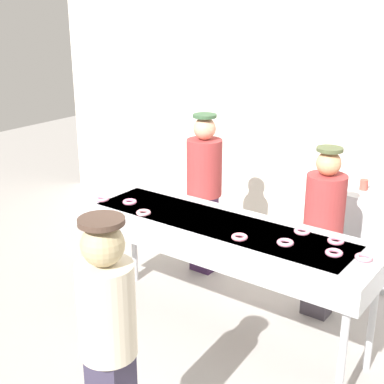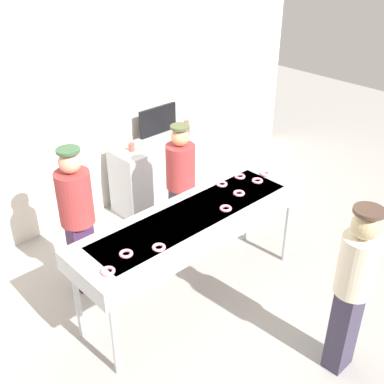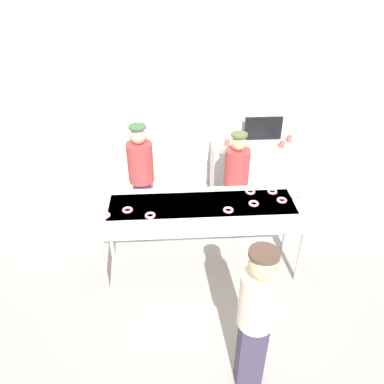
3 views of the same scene
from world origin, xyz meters
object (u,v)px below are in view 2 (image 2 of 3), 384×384
Objects in this scene: paper_cup_2 at (187,132)px; strawberry_donut_6 at (257,181)px; strawberry_donut_2 at (240,176)px; strawberry_donut_3 at (239,193)px; menu_display at (158,120)px; fryer_conveyor at (193,222)px; customer_waiting at (353,284)px; paper_cup_1 at (132,147)px; paper_cup_0 at (186,124)px; strawberry_donut_1 at (226,208)px; strawberry_donut_5 at (222,184)px; strawberry_donut_7 at (159,247)px; prep_counter at (169,168)px; strawberry_donut_0 at (265,173)px; worker_assistant at (77,212)px; worker_baker at (181,180)px; strawberry_donut_8 at (126,254)px; strawberry_donut_4 at (108,271)px.

strawberry_donut_6 is at bearing -105.38° from paper_cup_2.
strawberry_donut_3 is at bearing -139.24° from strawberry_donut_2.
fryer_conveyor is at bearing -120.72° from menu_display.
fryer_conveyor is 1.55× the size of customer_waiting.
paper_cup_1 and paper_cup_2 have the same top height.
paper_cup_0 is 0.46m from menu_display.
strawberry_donut_5 is at bearing 48.55° from strawberry_donut_1.
menu_display reaches higher than strawberry_donut_7.
customer_waiting is at bearing -99.34° from strawberry_donut_5.
strawberry_donut_3 reaches higher than prep_counter.
paper_cup_0 is at bearing 57.17° from strawberry_donut_1.
strawberry_donut_0 is at bearing 14.28° from strawberry_donut_6.
worker_assistant reaches higher than paper_cup_2.
strawberry_donut_3 is (0.61, -0.05, 0.11)m from fryer_conveyor.
strawberry_donut_8 is at bearing 37.56° from worker_baker.
customer_waiting is at bearing -78.29° from fryer_conveyor.
strawberry_donut_1 is (-0.87, -0.21, 0.00)m from strawberry_donut_0.
customer_waiting is (0.33, -1.58, 0.01)m from fryer_conveyor.
strawberry_donut_4 is at bearing -144.23° from paper_cup_2.
strawberry_donut_2 is at bearing 109.12° from strawberry_donut_6.
paper_cup_2 is (2.54, 1.83, -0.06)m from strawberry_donut_4.
strawberry_donut_8 is 0.07× the size of customer_waiting.
worker_baker reaches higher than strawberry_donut_4.
prep_counter is at bearing -117.83° from worker_baker.
strawberry_donut_4 is at bearing -136.83° from menu_display.
strawberry_donut_0 is 0.07× the size of prep_counter.
strawberry_donut_1 is 1.00× the size of strawberry_donut_7.
strawberry_donut_4 is at bearing -160.24° from strawberry_donut_8.
strawberry_donut_3 and strawberry_donut_8 have the same top height.
strawberry_donut_8 is 1.92m from customer_waiting.
worker_baker is at bearing -123.23° from prep_counter.
paper_cup_1 is (-0.34, 1.57, -0.06)m from strawberry_donut_2.
menu_display is at bearing 81.19° from strawberry_donut_2.
fryer_conveyor is 21.14× the size of strawberry_donut_0.
strawberry_donut_6 is 1.17× the size of paper_cup_0.
fryer_conveyor is 0.97m from strawberry_donut_6.
worker_assistant is at bearing 156.18° from strawberry_donut_0.
menu_display is (1.95, 1.07, 0.16)m from worker_assistant.
worker_assistant reaches higher than strawberry_donut_2.
strawberry_donut_0 and strawberry_donut_7 have the same top height.
worker_assistant reaches higher than strawberry_donut_8.
strawberry_donut_6 is at bearing 4.95° from strawberry_donut_4.
strawberry_donut_0 is 1.17× the size of paper_cup_0.
strawberry_donut_3 and strawberry_donut_5 have the same top height.
customer_waiting is (-0.83, -1.64, -0.10)m from strawberry_donut_0.
strawberry_donut_6 is 1.17× the size of paper_cup_1.
strawberry_donut_8 is at bearing -141.75° from paper_cup_0.
strawberry_donut_8 reaches higher than paper_cup_2.
strawberry_donut_6 is 1.98m from menu_display.
worker_baker is at bearing 30.50° from strawberry_donut_4.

